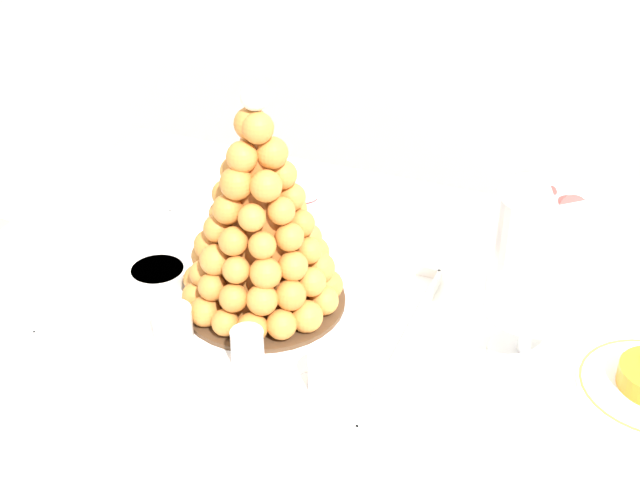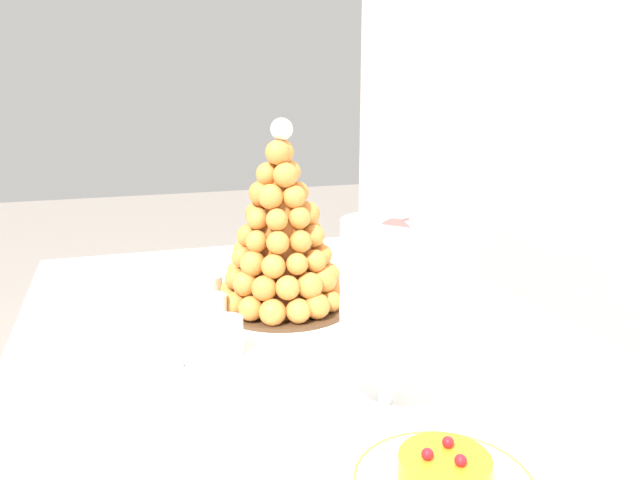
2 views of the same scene
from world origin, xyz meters
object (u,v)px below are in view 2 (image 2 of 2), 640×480
(serving_tray, at_px, (270,308))
(dessert_cup_mid_right, at_px, (225,337))
(croquembouche, at_px, (281,238))
(dessert_cup_left, at_px, (195,274))
(wine_glass, at_px, (378,249))
(fruit_tart_plate, at_px, (444,476))
(dessert_cup_mid_left, at_px, (208,290))
(dessert_cup_centre, at_px, (214,311))
(macaron_goblet, at_px, (388,292))
(creme_brulee_ramekin, at_px, (256,275))

(serving_tray, xyz_separation_m, dessert_cup_mid_right, (0.19, -0.12, 0.03))
(croquembouche, height_order, dessert_cup_left, croquembouche)
(wine_glass, bearing_deg, fruit_tart_plate, -16.04)
(serving_tray, distance_m, croquembouche, 0.15)
(croquembouche, bearing_deg, fruit_tart_plate, 3.45)
(dessert_cup_left, bearing_deg, wine_glass, 61.45)
(dessert_cup_mid_left, relative_size, dessert_cup_centre, 1.02)
(serving_tray, xyz_separation_m, croquembouche, (0.02, 0.02, 0.15))
(dessert_cup_centre, relative_size, macaron_goblet, 0.20)
(dessert_cup_mid_left, distance_m, wine_glass, 0.36)
(croquembouche, distance_m, fruit_tart_plate, 0.62)
(serving_tray, bearing_deg, fruit_tart_plate, 5.32)
(dessert_cup_left, height_order, dessert_cup_mid_right, dessert_cup_mid_right)
(dessert_cup_centre, bearing_deg, creme_brulee_ramekin, 151.00)
(fruit_tart_plate, relative_size, wine_glass, 1.42)
(croquembouche, height_order, dessert_cup_mid_right, croquembouche)
(croquembouche, relative_size, macaron_goblet, 1.30)
(serving_tray, height_order, dessert_cup_centre, dessert_cup_centre)
(dessert_cup_centre, xyz_separation_m, wine_glass, (-0.07, 0.36, 0.07))
(dessert_cup_centre, distance_m, creme_brulee_ramekin, 0.26)
(serving_tray, relative_size, wine_glass, 3.53)
(croquembouche, bearing_deg, serving_tray, -127.55)
(croquembouche, xyz_separation_m, macaron_goblet, (0.41, 0.04, 0.02))
(dessert_cup_mid_left, height_order, dessert_cup_mid_right, dessert_cup_mid_right)
(dessert_cup_left, height_order, dessert_cup_centre, dessert_cup_centre)
(croquembouche, distance_m, dessert_cup_centre, 0.19)
(dessert_cup_left, bearing_deg, dessert_cup_mid_right, 0.24)
(macaron_goblet, bearing_deg, croquembouche, -173.85)
(serving_tray, distance_m, dessert_cup_centre, 0.14)
(croquembouche, relative_size, fruit_tart_plate, 1.75)
(creme_brulee_ramekin, bearing_deg, macaron_goblet, 5.70)
(dessert_cup_centre, bearing_deg, croquembouche, 107.86)
(croquembouche, relative_size, wine_glass, 2.49)
(serving_tray, bearing_deg, creme_brulee_ramekin, 177.93)
(croquembouche, height_order, wine_glass, croquembouche)
(croquembouche, xyz_separation_m, dessert_cup_mid_left, (-0.08, -0.13, -0.12))
(dessert_cup_left, xyz_separation_m, wine_glass, (0.20, 0.36, 0.08))
(dessert_cup_mid_left, bearing_deg, wine_glass, 79.75)
(dessert_cup_centre, bearing_deg, fruit_tart_plate, 17.91)
(serving_tray, height_order, dessert_cup_mid_left, dessert_cup_mid_left)
(dessert_cup_mid_left, height_order, wine_glass, wine_glass)
(fruit_tart_plate, bearing_deg, macaron_goblet, 177.49)
(dessert_cup_centre, relative_size, wine_glass, 0.38)
(serving_tray, height_order, dessert_cup_left, dessert_cup_left)
(dessert_cup_left, relative_size, dessert_cup_centre, 0.84)
(serving_tray, relative_size, fruit_tart_plate, 2.48)
(dessert_cup_mid_right, bearing_deg, dessert_cup_centre, 179.50)
(dessert_cup_centre, distance_m, dessert_cup_mid_right, 0.13)
(dessert_cup_left, relative_size, creme_brulee_ramekin, 0.50)
(macaron_goblet, bearing_deg, dessert_cup_mid_left, -160.07)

